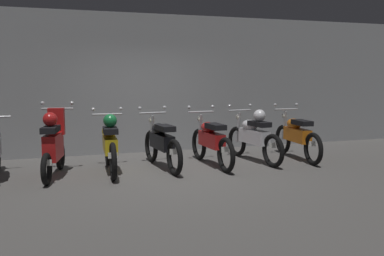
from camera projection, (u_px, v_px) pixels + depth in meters
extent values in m
plane|color=#565451|center=(168.00, 174.00, 7.50)|extent=(80.00, 80.00, 0.00)
cube|color=gray|center=(141.00, 84.00, 9.57)|extent=(16.00, 0.30, 3.14)
torus|color=black|center=(60.00, 156.00, 7.80)|extent=(0.19, 0.54, 0.53)
torus|color=black|center=(47.00, 169.00, 6.67)|extent=(0.19, 0.54, 0.53)
cube|color=red|center=(53.00, 147.00, 7.20)|extent=(0.36, 0.76, 0.44)
cube|color=red|center=(56.00, 121.00, 7.49)|extent=(0.30, 0.17, 0.48)
cube|color=black|center=(51.00, 129.00, 7.01)|extent=(0.34, 0.56, 0.10)
cylinder|color=#B7BABF|center=(57.00, 109.00, 7.60)|extent=(0.56, 0.14, 0.04)
sphere|color=#B7BABF|center=(42.00, 103.00, 7.56)|extent=(0.07, 0.07, 0.07)
sphere|color=#B7BABF|center=(72.00, 103.00, 7.62)|extent=(0.07, 0.07, 0.07)
cylinder|color=#B7BABF|center=(59.00, 134.00, 7.71)|extent=(0.08, 0.16, 0.85)
sphere|color=silver|center=(58.00, 117.00, 7.67)|extent=(0.12, 0.12, 0.12)
cube|color=white|center=(47.00, 163.00, 6.68)|extent=(0.16, 0.04, 0.10)
sphere|color=red|center=(50.00, 119.00, 6.98)|extent=(0.24, 0.24, 0.24)
torus|color=black|center=(108.00, 149.00, 8.21)|extent=(0.12, 0.65, 0.65)
torus|color=black|center=(113.00, 162.00, 6.96)|extent=(0.12, 0.65, 0.65)
cube|color=gold|center=(110.00, 144.00, 7.56)|extent=(0.26, 0.84, 0.28)
ellipsoid|color=gold|center=(109.00, 131.00, 7.68)|extent=(0.28, 0.45, 0.22)
cube|color=black|center=(110.00, 130.00, 7.35)|extent=(0.26, 0.53, 0.10)
cylinder|color=#B7BABF|center=(107.00, 114.00, 8.02)|extent=(0.56, 0.06, 0.04)
sphere|color=#B7BABF|center=(93.00, 109.00, 7.94)|extent=(0.07, 0.07, 0.07)
sphere|color=#B7BABF|center=(121.00, 109.00, 8.08)|extent=(0.07, 0.07, 0.07)
cylinder|color=#B7BABF|center=(108.00, 133.00, 8.12)|extent=(0.06, 0.16, 0.65)
sphere|color=silver|center=(107.00, 122.00, 8.09)|extent=(0.12, 0.12, 0.12)
cube|color=white|center=(113.00, 155.00, 6.97)|extent=(0.16, 0.02, 0.10)
sphere|color=#197238|center=(110.00, 121.00, 7.33)|extent=(0.24, 0.24, 0.24)
torus|color=black|center=(151.00, 146.00, 8.50)|extent=(0.16, 0.66, 0.65)
torus|color=black|center=(175.00, 157.00, 7.32)|extent=(0.16, 0.66, 0.65)
cube|color=black|center=(162.00, 142.00, 7.88)|extent=(0.30, 0.85, 0.28)
ellipsoid|color=black|center=(159.00, 129.00, 8.00)|extent=(0.30, 0.46, 0.22)
cube|color=black|center=(165.00, 128.00, 7.68)|extent=(0.29, 0.54, 0.10)
cylinder|color=#B7BABF|center=(152.00, 113.00, 8.32)|extent=(0.56, 0.09, 0.04)
sphere|color=#B7BABF|center=(140.00, 108.00, 8.20)|extent=(0.07, 0.07, 0.07)
sphere|color=#B7BABF|center=(165.00, 107.00, 8.41)|extent=(0.07, 0.07, 0.07)
cylinder|color=#B7BABF|center=(152.00, 131.00, 8.41)|extent=(0.07, 0.16, 0.65)
sphere|color=silver|center=(152.00, 120.00, 8.38)|extent=(0.12, 0.12, 0.12)
cube|color=white|center=(174.00, 152.00, 7.33)|extent=(0.16, 0.03, 0.10)
torus|color=black|center=(199.00, 144.00, 8.74)|extent=(0.13, 0.65, 0.65)
torus|color=black|center=(226.00, 155.00, 7.53)|extent=(0.13, 0.65, 0.65)
cube|color=red|center=(212.00, 140.00, 8.11)|extent=(0.27, 0.84, 0.28)
ellipsoid|color=red|center=(208.00, 128.00, 8.23)|extent=(0.28, 0.45, 0.22)
cube|color=black|center=(215.00, 126.00, 7.91)|extent=(0.27, 0.53, 0.10)
cylinder|color=#B7BABF|center=(201.00, 112.00, 8.56)|extent=(0.56, 0.07, 0.04)
sphere|color=#B7BABF|center=(189.00, 107.00, 8.45)|extent=(0.07, 0.07, 0.07)
sphere|color=#B7BABF|center=(213.00, 107.00, 8.64)|extent=(0.07, 0.07, 0.07)
cylinder|color=#B7BABF|center=(200.00, 129.00, 8.65)|extent=(0.06, 0.16, 0.65)
sphere|color=silver|center=(200.00, 119.00, 8.62)|extent=(0.12, 0.12, 0.12)
cube|color=white|center=(225.00, 149.00, 7.55)|extent=(0.16, 0.02, 0.10)
torus|color=black|center=(237.00, 141.00, 9.14)|extent=(0.18, 0.66, 0.65)
torus|color=black|center=(273.00, 151.00, 7.98)|extent=(0.18, 0.66, 0.65)
cube|color=silver|center=(254.00, 137.00, 8.53)|extent=(0.33, 0.85, 0.28)
ellipsoid|color=silver|center=(250.00, 125.00, 8.64)|extent=(0.32, 0.47, 0.22)
cube|color=black|center=(259.00, 124.00, 8.34)|extent=(0.31, 0.55, 0.10)
cylinder|color=#B7BABF|center=(240.00, 110.00, 8.96)|extent=(0.56, 0.11, 0.04)
sphere|color=#B7BABF|center=(230.00, 106.00, 8.83)|extent=(0.07, 0.07, 0.07)
sphere|color=#B7BABF|center=(250.00, 105.00, 9.06)|extent=(0.07, 0.07, 0.07)
cylinder|color=#B7BABF|center=(238.00, 127.00, 9.05)|extent=(0.08, 0.17, 0.65)
sphere|color=silver|center=(238.00, 117.00, 9.02)|extent=(0.12, 0.12, 0.12)
cube|color=white|center=(272.00, 145.00, 7.99)|extent=(0.16, 0.03, 0.10)
sphere|color=silver|center=(260.00, 115.00, 8.31)|extent=(0.24, 0.24, 0.24)
torus|color=black|center=(283.00, 139.00, 9.42)|extent=(0.13, 0.65, 0.65)
torus|color=black|center=(313.00, 149.00, 8.17)|extent=(0.13, 0.65, 0.65)
cube|color=orange|center=(297.00, 135.00, 8.77)|extent=(0.27, 0.84, 0.28)
ellipsoid|color=orange|center=(294.00, 124.00, 8.89)|extent=(0.29, 0.46, 0.22)
cube|color=black|center=(302.00, 123.00, 8.56)|extent=(0.27, 0.53, 0.10)
cylinder|color=#B7BABF|center=(286.00, 109.00, 9.23)|extent=(0.56, 0.07, 0.04)
sphere|color=#B7BABF|center=(275.00, 105.00, 9.16)|extent=(0.07, 0.07, 0.07)
sphere|color=#B7BABF|center=(297.00, 104.00, 9.28)|extent=(0.07, 0.07, 0.07)
cylinder|color=#B7BABF|center=(284.00, 126.00, 9.33)|extent=(0.07, 0.16, 0.65)
sphere|color=silver|center=(285.00, 116.00, 9.30)|extent=(0.12, 0.12, 0.12)
cube|color=white|center=(313.00, 144.00, 8.18)|extent=(0.16, 0.02, 0.10)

